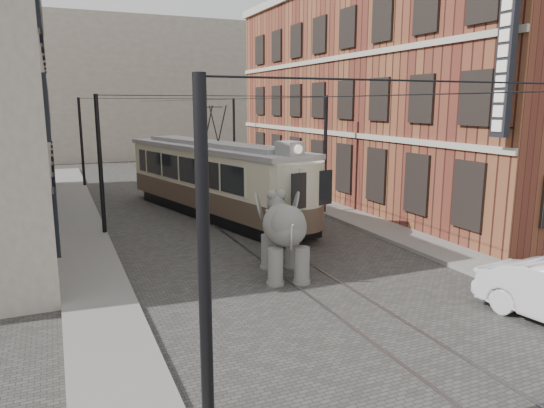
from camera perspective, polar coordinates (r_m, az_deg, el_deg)
name	(u,v)px	position (r m, az deg, el deg)	size (l,w,h in m)	color
ground	(279,258)	(18.83, 0.83, -6.10)	(120.00, 120.00, 0.00)	#42403D
tram_rails	(279,258)	(18.83, 0.83, -6.07)	(1.54, 80.00, 0.02)	slate
sidewalk_right	(411,239)	(21.86, 15.37, -3.85)	(2.00, 60.00, 0.15)	slate
sidewalk_left	(94,280)	(17.33, -19.39, -8.06)	(2.00, 60.00, 0.15)	slate
brick_building	(387,97)	(31.34, 12.84, 11.67)	(8.00, 26.00, 12.00)	#5E281F
distant_block	(125,90)	(56.90, -16.22, 12.20)	(28.00, 10.00, 14.00)	gray
catenary	(230,163)	(22.72, -4.78, 4.59)	(11.00, 30.20, 6.00)	black
tram	(212,162)	(25.67, -6.75, 4.75)	(2.86, 13.84, 5.49)	#BCB798
elephant	(284,237)	(16.65, 1.39, -3.72)	(2.37, 4.30, 2.63)	#65625D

